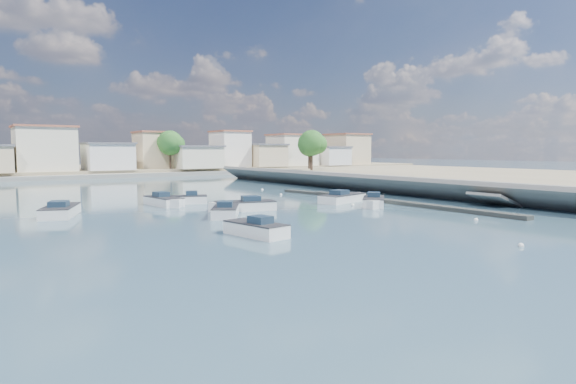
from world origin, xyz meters
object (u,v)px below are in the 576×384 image
at_px(motorboat_a, 253,229).
at_px(motorboat_b, 226,211).
at_px(motorboat_g, 165,202).
at_px(motorboat_e, 61,211).
at_px(motorboat_d, 374,202).
at_px(motorboat_c, 242,206).
at_px(motorboat_h, 344,198).
at_px(motorboat_f, 186,200).

relative_size(motorboat_a, motorboat_b, 1.02).
relative_size(motorboat_a, motorboat_g, 0.90).
bearing_deg(motorboat_e, motorboat_d, -20.71).
xyz_separation_m(motorboat_c, motorboat_e, (-13.61, 5.42, -0.00)).
height_order(motorboat_b, motorboat_e, same).
xyz_separation_m(motorboat_c, motorboat_h, (12.01, 0.28, -0.00)).
bearing_deg(motorboat_d, motorboat_g, 144.31).
xyz_separation_m(motorboat_a, motorboat_g, (1.08, 18.51, 0.00)).
height_order(motorboat_e, motorboat_g, same).
height_order(motorboat_a, motorboat_b, same).
bearing_deg(motorboat_f, motorboat_e, -168.84).
distance_m(motorboat_e, motorboat_f, 11.81).
height_order(motorboat_g, motorboat_h, same).
relative_size(motorboat_e, motorboat_g, 1.10).
xyz_separation_m(motorboat_a, motorboat_h, (17.37, 11.43, -0.00)).
relative_size(motorboat_a, motorboat_e, 0.82).
height_order(motorboat_f, motorboat_g, same).
distance_m(motorboat_a, motorboat_g, 18.54).
height_order(motorboat_c, motorboat_d, same).
xyz_separation_m(motorboat_a, motorboat_c, (5.36, 11.15, 0.00)).
xyz_separation_m(motorboat_d, motorboat_h, (0.21, 4.47, 0.00)).
relative_size(motorboat_a, motorboat_d, 1.09).
height_order(motorboat_c, motorboat_h, same).
height_order(motorboat_b, motorboat_c, same).
height_order(motorboat_b, motorboat_g, same).
height_order(motorboat_a, motorboat_f, same).
relative_size(motorboat_c, motorboat_d, 1.28).
bearing_deg(motorboat_c, motorboat_h, 1.33).
xyz_separation_m(motorboat_f, motorboat_g, (-2.25, -0.34, 0.00)).
distance_m(motorboat_e, motorboat_g, 9.54).
distance_m(motorboat_d, motorboat_e, 27.17).
relative_size(motorboat_f, motorboat_h, 0.64).
bearing_deg(motorboat_c, motorboat_f, 104.77).
xyz_separation_m(motorboat_d, motorboat_e, (-25.41, 9.61, 0.00)).
distance_m(motorboat_c, motorboat_h, 12.02).
relative_size(motorboat_b, motorboat_e, 0.81).
distance_m(motorboat_d, motorboat_f, 18.24).
bearing_deg(motorboat_c, motorboat_g, 120.15).
xyz_separation_m(motorboat_a, motorboat_f, (3.33, 18.85, -0.00)).
bearing_deg(motorboat_e, motorboat_b, -35.74).
bearing_deg(motorboat_a, motorboat_c, 64.33).
bearing_deg(motorboat_h, motorboat_b, -169.82).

